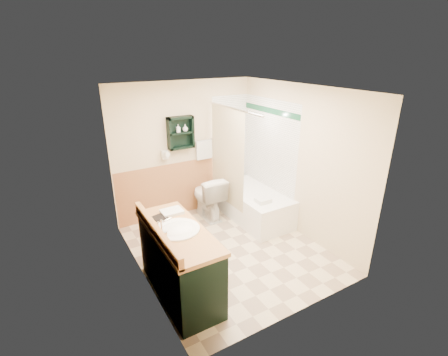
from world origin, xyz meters
TOP-DOWN VIEW (x-y plane):
  - floor at (0.00, 0.00)m, footprint 3.00×3.00m
  - back_wall at (0.00, 1.52)m, footprint 2.60×0.04m
  - left_wall at (-1.32, 0.00)m, footprint 0.04×3.00m
  - right_wall at (1.32, 0.00)m, footprint 0.04×3.00m
  - ceiling at (0.00, 0.00)m, footprint 2.60×3.00m
  - wainscot_left at (-1.29, 0.00)m, footprint 2.98×2.98m
  - wainscot_back at (0.00, 1.49)m, footprint 2.58×2.58m
  - mirror_frame at (-1.27, -0.55)m, footprint 1.30×1.30m
  - mirror_glass at (-1.27, -0.55)m, footprint 1.20×1.20m
  - tile_right at (1.28, 0.75)m, footprint 1.50×1.50m
  - tile_back at (1.03, 1.48)m, footprint 0.95×0.95m
  - tile_accent at (1.27, 0.75)m, footprint 1.50×1.50m
  - wall_shelf at (-0.10, 1.41)m, footprint 0.45×0.15m
  - hair_dryer at (-0.40, 1.43)m, footprint 0.10×0.24m
  - towel_bar at (0.35, 1.45)m, footprint 0.40×0.06m
  - curtain_rod at (0.53, 0.75)m, footprint 0.03×1.60m
  - shower_curtain at (0.53, 0.92)m, footprint 1.05×1.05m
  - vanity at (-0.99, -0.50)m, footprint 0.59×1.43m
  - bathtub at (0.93, 0.64)m, footprint 0.79×1.50m
  - toilet at (0.23, 1.11)m, footprint 0.47×0.82m
  - counter_towel at (-0.90, -0.08)m, footprint 0.27×0.21m
  - vanity_book at (-1.16, -0.17)m, footprint 0.16×0.05m
  - tub_towel at (0.79, 0.21)m, footprint 0.23×0.20m
  - soap_bottle_a at (-0.15, 1.40)m, footprint 0.07×0.14m
  - soap_bottle_b at (-0.02, 1.40)m, footprint 0.10×0.12m

SIDE VIEW (x-z plane):
  - floor at x=0.00m, z-range 0.00..0.00m
  - bathtub at x=0.93m, z-range 0.00..0.52m
  - toilet at x=0.23m, z-range 0.00..0.79m
  - vanity at x=-0.99m, z-range 0.00..0.90m
  - wainscot_left at x=-1.29m, z-range 0.00..1.00m
  - wainscot_back at x=0.00m, z-range 0.00..1.00m
  - tub_towel at x=0.79m, z-range 0.52..0.59m
  - counter_towel at x=-0.90m, z-range 0.90..0.94m
  - vanity_book at x=-1.16m, z-range 0.90..1.12m
  - tile_right at x=1.28m, z-range 0.00..2.10m
  - tile_back at x=1.03m, z-range 0.00..2.10m
  - shower_curtain at x=0.53m, z-range 0.30..2.00m
  - back_wall at x=0.00m, z-range 0.00..2.40m
  - left_wall at x=-1.32m, z-range 0.00..2.40m
  - right_wall at x=1.32m, z-range 0.00..2.40m
  - hair_dryer at x=-0.40m, z-range 1.11..1.29m
  - towel_bar at x=0.35m, z-range 1.15..1.55m
  - mirror_frame at x=-1.27m, z-range 1.00..2.00m
  - mirror_glass at x=-1.27m, z-range 1.05..1.95m
  - wall_shelf at x=-0.10m, z-range 1.27..1.83m
  - soap_bottle_a at x=-0.15m, z-range 1.56..1.63m
  - soap_bottle_b at x=-0.02m, z-range 1.56..1.66m
  - tile_accent at x=1.27m, z-range 1.85..1.95m
  - curtain_rod at x=0.53m, z-range 1.98..2.02m
  - ceiling at x=0.00m, z-range 2.40..2.44m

